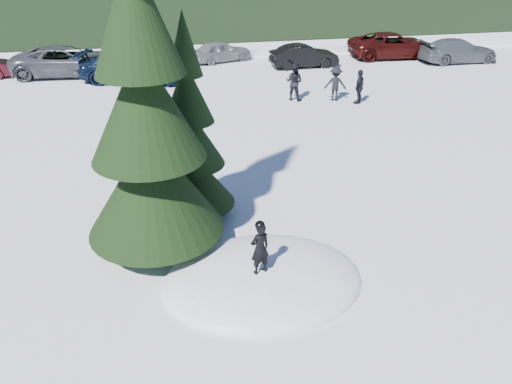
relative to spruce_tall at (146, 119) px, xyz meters
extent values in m
plane|color=white|center=(2.20, -1.80, -3.32)|extent=(200.00, 200.00, 0.00)
ellipsoid|color=white|center=(2.20, -1.80, -3.32)|extent=(4.48, 3.52, 0.96)
cylinder|color=black|center=(0.00, 0.00, -2.62)|extent=(0.38, 0.38, 1.40)
cone|color=black|center=(0.00, 0.00, -1.53)|extent=(3.20, 3.20, 2.46)
cone|color=black|center=(0.00, 0.00, 0.33)|extent=(2.54, 2.54, 2.46)
cone|color=black|center=(0.00, 0.00, 2.19)|extent=(1.88, 1.88, 2.46)
cylinder|color=black|center=(1.00, 1.40, -2.82)|extent=(0.26, 0.26, 1.00)
cone|color=black|center=(1.00, 1.40, -2.16)|extent=(2.20, 2.20, 1.52)
cone|color=black|center=(1.00, 1.40, -1.01)|extent=(1.75, 1.75, 1.52)
cone|color=black|center=(1.00, 1.40, 0.14)|extent=(1.29, 1.29, 1.52)
cone|color=black|center=(1.00, 1.40, 1.29)|extent=(0.84, 0.84, 1.52)
imported|color=black|center=(2.07, -2.09, -2.25)|extent=(0.49, 0.40, 1.18)
imported|color=black|center=(6.49, 11.06, -2.48)|extent=(1.03, 1.00, 1.68)
imported|color=black|center=(9.20, 9.96, -2.55)|extent=(0.88, 0.92, 1.53)
imported|color=black|center=(8.30, 10.62, -2.55)|extent=(1.12, 0.85, 1.54)
imported|color=#4A4B51|center=(-4.24, 17.82, -2.55)|extent=(5.73, 2.97, 1.54)
imported|color=black|center=(-0.84, 15.77, -2.56)|extent=(5.59, 3.53, 1.51)
imported|color=gray|center=(4.33, 19.36, -2.71)|extent=(3.85, 2.50, 1.22)
imported|color=black|center=(8.75, 17.03, -2.69)|extent=(3.90, 1.51, 1.27)
imported|color=black|center=(14.77, 18.27, -2.57)|extent=(5.52, 2.83, 1.49)
imported|color=#53575B|center=(18.00, 16.33, -2.65)|extent=(4.64, 1.90, 1.34)
camera|label=1|loc=(0.24, -10.49, 3.58)|focal=35.00mm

